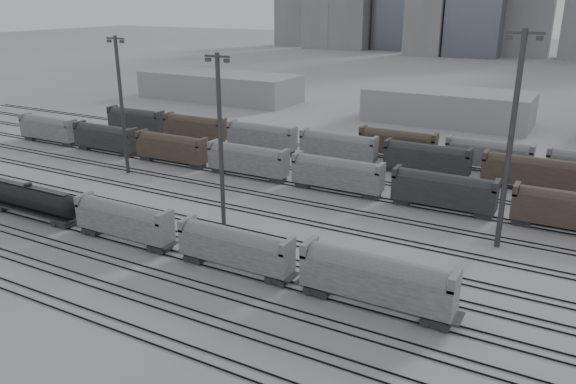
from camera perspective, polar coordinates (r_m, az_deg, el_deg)
The scene contains 14 objects.
ground at distance 69.88m, azimuth -12.14°, elevation -6.50°, with size 900.00×900.00×0.00m, color #B6B5BA.
tracks at distance 82.60m, azimuth -4.26°, elevation -1.96°, with size 220.00×71.50×0.16m.
tank_car_b at distance 87.58m, azimuth -24.72°, elevation -0.60°, with size 19.46×3.24×4.81m.
hopper_car_a at distance 74.27m, azimuth -16.34°, elevation -2.62°, with size 14.36×2.85×5.14m.
hopper_car_b at distance 64.01m, azimuth -5.39°, elevation -5.50°, with size 14.18×2.82×5.07m.
hopper_car_c at distance 56.92m, azimuth 9.00°, elevation -8.56°, with size 15.80×3.14×5.65m.
light_mast_b at distance 101.87m, azimuth -16.57°, elevation 8.69°, with size 3.82×0.61×23.85m.
light_mast_c at distance 73.72m, azimuth -6.88°, elevation 5.38°, with size 3.73×0.60×23.34m.
light_mast_d at distance 71.63m, azimuth 21.72°, elevation 5.16°, with size 4.25×0.68×26.56m.
bg_string_near at distance 90.15m, azimuth 5.02°, elevation 1.67°, with size 151.00×3.00×5.60m.
bg_string_mid at distance 101.56m, azimuth 13.91°, elevation 3.18°, with size 151.00×3.00×5.60m.
bg_string_far at distance 106.50m, azimuth 24.17°, elevation 2.77°, with size 66.00×3.00×5.60m.
warehouse_left at distance 176.88m, azimuth -6.99°, elevation 10.61°, with size 50.00×18.00×8.00m, color gray.
warehouse_mid at distance 147.75m, azimuth 15.93°, elevation 8.36°, with size 40.00×18.00×8.00m, color gray.
Camera 1 is at (42.56, -46.81, 29.68)m, focal length 35.00 mm.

